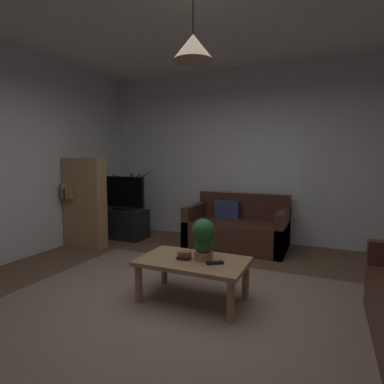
# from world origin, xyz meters

# --- Properties ---
(floor) EXTENTS (5.21, 5.26, 0.02)m
(floor) POSITION_xyz_m (0.00, 0.00, -0.01)
(floor) COLOR brown
(floor) RESTS_ON ground
(rug) EXTENTS (3.38, 2.89, 0.01)m
(rug) POSITION_xyz_m (0.00, -0.20, 0.00)
(rug) COLOR gray
(rug) RESTS_ON ground
(wall_back) EXTENTS (5.33, 0.06, 2.89)m
(wall_back) POSITION_xyz_m (0.00, 2.66, 1.44)
(wall_back) COLOR silver
(wall_back) RESTS_ON ground
(window_pane) EXTENTS (1.00, 0.01, 1.10)m
(window_pane) POSITION_xyz_m (0.38, 2.63, 1.33)
(window_pane) COLOR white
(couch_under_window) EXTENTS (1.51, 0.89, 0.82)m
(couch_under_window) POSITION_xyz_m (-0.03, 2.12, 0.27)
(couch_under_window) COLOR #47281E
(couch_under_window) RESTS_ON ground
(coffee_table) EXTENTS (1.04, 0.63, 0.41)m
(coffee_table) POSITION_xyz_m (0.09, 0.13, 0.35)
(coffee_table) COLOR #A87F56
(coffee_table) RESTS_ON ground
(book_on_table_0) EXTENTS (0.13, 0.13, 0.03)m
(book_on_table_0) POSITION_xyz_m (0.00, 0.11, 0.43)
(book_on_table_0) COLOR black
(book_on_table_0) RESTS_ON coffee_table
(book_on_table_1) EXTENTS (0.13, 0.11, 0.03)m
(book_on_table_1) POSITION_xyz_m (0.01, 0.10, 0.46)
(book_on_table_1) COLOR #B22D2D
(book_on_table_1) RESTS_ON coffee_table
(book_on_table_2) EXTENTS (0.14, 0.12, 0.02)m
(book_on_table_2) POSITION_xyz_m (-0.00, 0.10, 0.48)
(book_on_table_2) COLOR #99663F
(book_on_table_2) RESTS_ON coffee_table
(remote_on_table_0) EXTENTS (0.16, 0.13, 0.02)m
(remote_on_table_0) POSITION_xyz_m (0.33, 0.08, 0.42)
(remote_on_table_0) COLOR black
(remote_on_table_0) RESTS_ON coffee_table
(potted_plant_on_table) EXTENTS (0.22, 0.23, 0.40)m
(potted_plant_on_table) POSITION_xyz_m (0.19, 0.15, 0.62)
(potted_plant_on_table) COLOR #B77051
(potted_plant_on_table) RESTS_ON coffee_table
(tv_stand) EXTENTS (0.90, 0.44, 0.50)m
(tv_stand) POSITION_xyz_m (-2.05, 1.88, 0.25)
(tv_stand) COLOR black
(tv_stand) RESTS_ON ground
(tv) EXTENTS (0.95, 0.16, 0.58)m
(tv) POSITION_xyz_m (-2.05, 1.86, 0.80)
(tv) COLOR black
(tv) RESTS_ON tv_stand
(potted_palm_corner) EXTENTS (0.97, 0.78, 1.29)m
(potted_palm_corner) POSITION_xyz_m (-2.22, 2.44, 0.58)
(potted_palm_corner) COLOR #B77051
(potted_palm_corner) RESTS_ON ground
(bookshelf_corner) EXTENTS (0.70, 0.31, 1.40)m
(bookshelf_corner) POSITION_xyz_m (-2.24, 1.18, 0.70)
(bookshelf_corner) COLOR #A87F56
(bookshelf_corner) RESTS_ON ground
(pendant_lamp) EXTENTS (0.38, 0.38, 0.62)m
(pendant_lamp) POSITION_xyz_m (0.09, 0.13, 2.38)
(pendant_lamp) COLOR black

